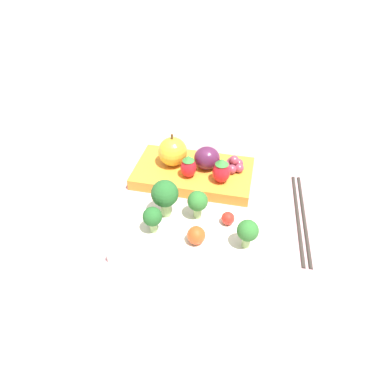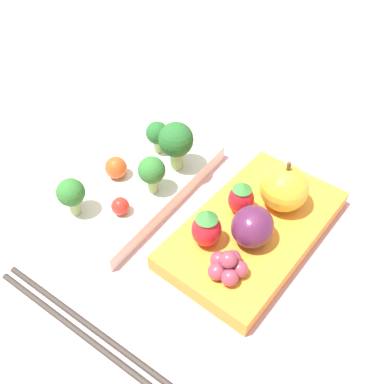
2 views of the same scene
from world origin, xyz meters
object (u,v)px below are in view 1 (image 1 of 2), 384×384
(bento_box_fruit, at_px, (193,173))
(strawberry_0, at_px, (221,171))
(broccoli_floret_0, at_px, (248,231))
(chopsticks_pair, at_px, (301,216))
(plum, at_px, (207,158))
(cherry_tomato_0, at_px, (228,218))
(bento_box_savoury, at_px, (190,236))
(apple, at_px, (173,152))
(strawberry_1, at_px, (188,166))
(broccoli_floret_1, at_px, (165,195))
(broccoli_floret_2, at_px, (152,217))
(broccoli_floret_3, at_px, (197,202))
(cherry_tomato_1, at_px, (194,235))

(bento_box_fruit, height_order, strawberry_0, strawberry_0)
(broccoli_floret_0, relative_size, chopsticks_pair, 0.22)
(plum, bearing_deg, cherry_tomato_0, 103.62)
(bento_box_savoury, height_order, apple, apple)
(broccoli_floret_0, bearing_deg, bento_box_fruit, -65.37)
(broccoli_floret_0, bearing_deg, strawberry_1, -60.25)
(broccoli_floret_1, relative_size, plum, 1.36)
(apple, relative_size, strawberry_0, 1.33)
(broccoli_floret_2, distance_m, apple, 0.17)
(broccoli_floret_1, relative_size, broccoli_floret_2, 1.46)
(broccoli_floret_3, relative_size, plum, 1.02)
(bento_box_fruit, height_order, broccoli_floret_0, broccoli_floret_0)
(bento_box_fruit, bearing_deg, cherry_tomato_0, 113.16)
(broccoli_floret_2, bearing_deg, broccoli_floret_1, -112.21)
(strawberry_1, relative_size, plum, 0.93)
(cherry_tomato_1, distance_m, apple, 0.20)
(bento_box_savoury, height_order, plum, plum)
(cherry_tomato_1, bearing_deg, chopsticks_pair, -155.37)
(broccoli_floret_3, bearing_deg, strawberry_1, -79.55)
(cherry_tomato_0, xyz_separation_m, apple, (0.10, -0.15, 0.02))
(bento_box_fruit, xyz_separation_m, chopsticks_pair, (-0.18, 0.10, -0.01))
(apple, xyz_separation_m, plum, (-0.06, 0.01, -0.01))
(bento_box_fruit, distance_m, strawberry_1, 0.04)
(bento_box_savoury, height_order, strawberry_1, strawberry_1)
(apple, xyz_separation_m, strawberry_0, (-0.09, 0.05, -0.00))
(broccoli_floret_1, bearing_deg, broccoli_floret_2, 67.79)
(broccoli_floret_1, distance_m, apple, 0.14)
(bento_box_fruit, xyz_separation_m, broccoli_floret_3, (-0.01, 0.12, 0.04))
(broccoli_floret_2, relative_size, strawberry_1, 1.01)
(bento_box_savoury, distance_m, broccoli_floret_2, 0.07)
(broccoli_floret_0, distance_m, apple, 0.23)
(chopsticks_pair, bearing_deg, cherry_tomato_1, 24.63)
(bento_box_savoury, bearing_deg, apple, -76.53)
(bento_box_savoury, xyz_separation_m, strawberry_1, (0.01, -0.13, 0.03))
(bento_box_savoury, relative_size, chopsticks_pair, 1.09)
(broccoli_floret_0, bearing_deg, chopsticks_pair, -139.65)
(cherry_tomato_0, bearing_deg, strawberry_1, -59.94)
(bento_box_savoury, height_order, bento_box_fruit, same)
(broccoli_floret_2, height_order, strawberry_1, same)
(broccoli_floret_1, relative_size, apple, 1.01)
(strawberry_0, bearing_deg, broccoli_floret_3, 66.72)
(cherry_tomato_1, distance_m, strawberry_0, 0.15)
(bento_box_savoury, bearing_deg, cherry_tomato_1, 106.72)
(chopsticks_pair, bearing_deg, broccoli_floret_3, 9.11)
(chopsticks_pair, bearing_deg, bento_box_savoury, 18.47)
(strawberry_1, height_order, plum, strawberry_1)
(cherry_tomato_0, height_order, apple, apple)
(cherry_tomato_0, height_order, strawberry_0, strawberry_0)
(apple, relative_size, plum, 1.34)
(bento_box_savoury, bearing_deg, chopsticks_pair, -161.53)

